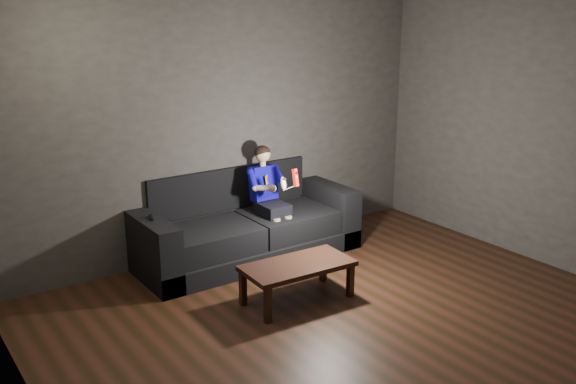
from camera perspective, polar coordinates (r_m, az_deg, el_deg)
floor at (r=5.33m, az=8.42°, el=-13.00°), size 5.00×5.00×0.00m
back_wall at (r=6.79m, az=-5.65°, el=5.71°), size 5.00×0.04×2.70m
left_wall at (r=3.64m, az=-20.86°, el=-4.88°), size 0.04×5.00×2.70m
sofa at (r=6.84m, az=-3.99°, el=-3.31°), size 2.37×1.02×0.92m
child at (r=6.78m, az=-1.78°, el=0.32°), size 0.41×0.50×1.01m
wii_remote_red at (r=6.46m, az=0.67°, el=1.29°), size 0.06×0.08×0.18m
nunchuk_white at (r=6.39m, az=-0.42°, el=0.77°), size 0.06×0.09×0.14m
wii_remote_black at (r=6.20m, az=-12.13°, el=-2.24°), size 0.07×0.14×0.03m
coffee_table at (r=5.81m, az=0.85°, el=-6.80°), size 1.02×0.54×0.36m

